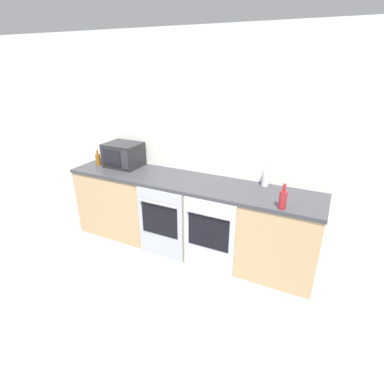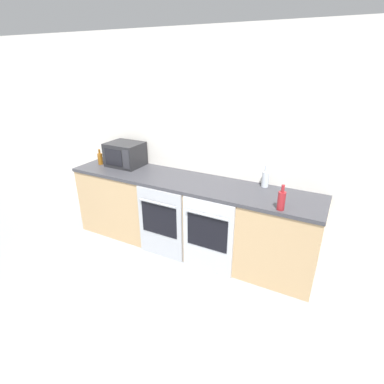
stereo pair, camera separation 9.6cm
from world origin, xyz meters
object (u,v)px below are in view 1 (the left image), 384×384
(bottle_clear, at_px, (265,178))
(oven_right, at_px, (209,237))
(oven_left, at_px, (160,225))
(microwave, at_px, (124,155))
(bottle_amber, at_px, (98,159))
(bottle_red, at_px, (283,199))

(bottle_clear, bearing_deg, oven_right, -127.26)
(oven_left, xyz_separation_m, oven_right, (0.63, 0.00, 0.00))
(microwave, distance_m, bottle_clear, 1.89)
(bottle_amber, xyz_separation_m, bottle_clear, (2.22, 0.25, 0.01))
(oven_left, height_order, bottle_clear, bottle_clear)
(microwave, bearing_deg, oven_right, -17.17)
(microwave, height_order, bottle_clear, microwave)
(bottle_amber, height_order, bottle_clear, bottle_clear)
(oven_right, height_order, bottle_red, bottle_red)
(microwave, relative_size, bottle_red, 1.82)
(bottle_red, bearing_deg, oven_right, -173.94)
(oven_left, distance_m, bottle_clear, 1.34)
(oven_right, bearing_deg, bottle_red, 6.06)
(microwave, bearing_deg, bottle_clear, 3.92)
(microwave, distance_m, bottle_red, 2.20)
(oven_left, xyz_separation_m, bottle_red, (1.35, 0.08, 0.58))
(bottle_red, bearing_deg, bottle_clear, 119.91)
(bottle_red, distance_m, bottle_clear, 0.57)
(oven_left, relative_size, microwave, 1.93)
(oven_right, xyz_separation_m, bottle_amber, (-1.79, 0.32, 0.56))
(oven_right, height_order, bottle_amber, bottle_amber)
(microwave, xyz_separation_m, bottle_red, (2.17, -0.37, -0.06))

